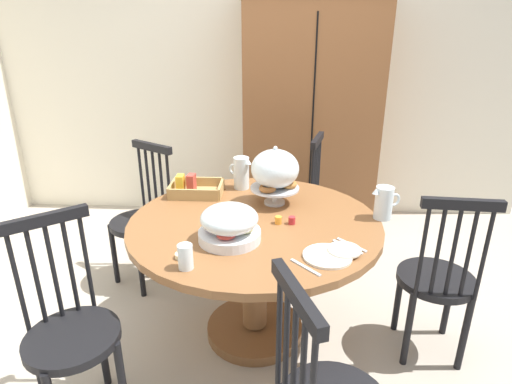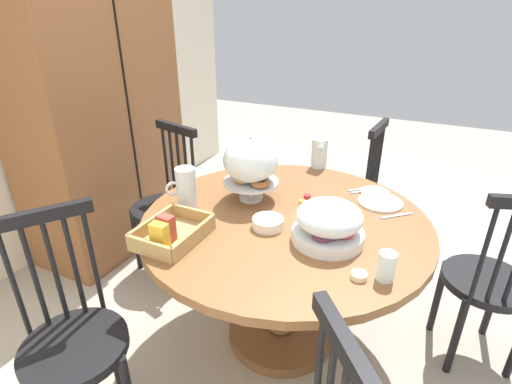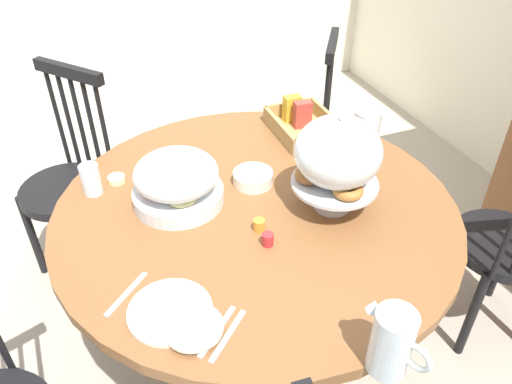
{
  "view_description": "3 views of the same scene",
  "coord_description": "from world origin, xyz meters",
  "px_view_note": "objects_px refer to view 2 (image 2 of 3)",
  "views": [
    {
      "loc": [
        0.11,
        -2.04,
        1.69
      ],
      "look_at": [
        -0.0,
        0.12,
        0.84
      ],
      "focal_mm": 29.3,
      "sensor_mm": 36.0,
      "label": 1
    },
    {
      "loc": [
        -1.48,
        -0.61,
        1.63
      ],
      "look_at": [
        -0.0,
        0.12,
        0.84
      ],
      "focal_mm": 27.3,
      "sensor_mm": 36.0,
      "label": 2
    },
    {
      "loc": [
        1.21,
        -0.51,
        1.75
      ],
      "look_at": [
        -0.0,
        -0.03,
        0.79
      ],
      "focal_mm": 34.66,
      "sensor_mm": 36.0,
      "label": 3
    }
  ],
  "objects_px": {
    "china_plate_large": "(380,202)",
    "windsor_chair_near_window": "(74,343)",
    "orange_juice_pitcher": "(319,154)",
    "butter_dish": "(359,276)",
    "wooden_armoire": "(98,112)",
    "windsor_chair_host_seat": "(166,207)",
    "pastry_stand_with_dome": "(251,163)",
    "cereal_bowl": "(268,223)",
    "dining_table": "(284,251)",
    "cereal_basket": "(171,233)",
    "milk_pitcher": "(186,190)",
    "drinking_glass": "(386,266)",
    "windsor_chair_facing_door": "(489,284)",
    "fruit_platter_covered": "(329,223)",
    "china_plate_small": "(375,192)",
    "windsor_chair_far_side": "(350,195)"
  },
  "relations": [
    {
      "from": "dining_table",
      "to": "cereal_bowl",
      "type": "relative_size",
      "value": 9.55
    },
    {
      "from": "pastry_stand_with_dome",
      "to": "china_plate_small",
      "type": "bearing_deg",
      "value": -60.13
    },
    {
      "from": "windsor_chair_host_seat",
      "to": "milk_pitcher",
      "type": "xyz_separation_m",
      "value": [
        -0.38,
        -0.46,
        0.38
      ]
    },
    {
      "from": "china_plate_small",
      "to": "cereal_bowl",
      "type": "relative_size",
      "value": 1.07
    },
    {
      "from": "windsor_chair_far_side",
      "to": "drinking_glass",
      "type": "xyz_separation_m",
      "value": [
        -1.23,
        -0.4,
        0.34
      ]
    },
    {
      "from": "cereal_bowl",
      "to": "wooden_armoire",
      "type": "bearing_deg",
      "value": 71.48
    },
    {
      "from": "china_plate_small",
      "to": "butter_dish",
      "type": "relative_size",
      "value": 2.5
    },
    {
      "from": "windsor_chair_facing_door",
      "to": "milk_pitcher",
      "type": "relative_size",
      "value": 4.82
    },
    {
      "from": "dining_table",
      "to": "windsor_chair_facing_door",
      "type": "relative_size",
      "value": 1.37
    },
    {
      "from": "drinking_glass",
      "to": "pastry_stand_with_dome",
      "type": "bearing_deg",
      "value": 63.14
    },
    {
      "from": "pastry_stand_with_dome",
      "to": "cereal_basket",
      "type": "distance_m",
      "value": 0.54
    },
    {
      "from": "windsor_chair_near_window",
      "to": "windsor_chair_host_seat",
      "type": "relative_size",
      "value": 1.0
    },
    {
      "from": "windsor_chair_near_window",
      "to": "milk_pitcher",
      "type": "relative_size",
      "value": 4.82
    },
    {
      "from": "windsor_chair_near_window",
      "to": "pastry_stand_with_dome",
      "type": "distance_m",
      "value": 1.07
    },
    {
      "from": "drinking_glass",
      "to": "cereal_basket",
      "type": "bearing_deg",
      "value": 98.61
    },
    {
      "from": "dining_table",
      "to": "pastry_stand_with_dome",
      "type": "distance_m",
      "value": 0.46
    },
    {
      "from": "china_plate_small",
      "to": "fruit_platter_covered",
      "type": "bearing_deg",
      "value": 169.69
    },
    {
      "from": "windsor_chair_host_seat",
      "to": "windsor_chair_facing_door",
      "type": "bearing_deg",
      "value": -88.74
    },
    {
      "from": "windsor_chair_near_window",
      "to": "dining_table",
      "type": "bearing_deg",
      "value": -34.26
    },
    {
      "from": "windsor_chair_facing_door",
      "to": "windsor_chair_far_side",
      "type": "distance_m",
      "value": 1.05
    },
    {
      "from": "windsor_chair_facing_door",
      "to": "cereal_bowl",
      "type": "relative_size",
      "value": 6.96
    },
    {
      "from": "wooden_armoire",
      "to": "china_plate_large",
      "type": "bearing_deg",
      "value": -91.22
    },
    {
      "from": "china_plate_large",
      "to": "fruit_platter_covered",
      "type": "bearing_deg",
      "value": 163.01
    },
    {
      "from": "dining_table",
      "to": "butter_dish",
      "type": "height_order",
      "value": "butter_dish"
    },
    {
      "from": "wooden_armoire",
      "to": "fruit_platter_covered",
      "type": "bearing_deg",
      "value": -105.54
    },
    {
      "from": "pastry_stand_with_dome",
      "to": "butter_dish",
      "type": "xyz_separation_m",
      "value": [
        -0.4,
        -0.64,
        -0.19
      ]
    },
    {
      "from": "dining_table",
      "to": "milk_pitcher",
      "type": "distance_m",
      "value": 0.56
    },
    {
      "from": "cereal_basket",
      "to": "china_plate_large",
      "type": "relative_size",
      "value": 1.44
    },
    {
      "from": "orange_juice_pitcher",
      "to": "china_plate_large",
      "type": "relative_size",
      "value": 0.81
    },
    {
      "from": "wooden_armoire",
      "to": "windsor_chair_near_window",
      "type": "bearing_deg",
      "value": -140.18
    },
    {
      "from": "china_plate_large",
      "to": "windsor_chair_near_window",
      "type": "bearing_deg",
      "value": 141.29
    },
    {
      "from": "windsor_chair_facing_door",
      "to": "pastry_stand_with_dome",
      "type": "height_order",
      "value": "pastry_stand_with_dome"
    },
    {
      "from": "milk_pitcher",
      "to": "windsor_chair_facing_door",
      "type": "bearing_deg",
      "value": -73.32
    },
    {
      "from": "fruit_platter_covered",
      "to": "windsor_chair_near_window",
      "type": "bearing_deg",
      "value": 131.66
    },
    {
      "from": "drinking_glass",
      "to": "fruit_platter_covered",
      "type": "bearing_deg",
      "value": 58.95
    },
    {
      "from": "fruit_platter_covered",
      "to": "butter_dish",
      "type": "bearing_deg",
      "value": -137.57
    },
    {
      "from": "wooden_armoire",
      "to": "windsor_chair_facing_door",
      "type": "bearing_deg",
      "value": -91.84
    },
    {
      "from": "milk_pitcher",
      "to": "china_plate_large",
      "type": "xyz_separation_m",
      "value": [
        0.45,
        -0.84,
        -0.09
      ]
    },
    {
      "from": "pastry_stand_with_dome",
      "to": "butter_dish",
      "type": "relative_size",
      "value": 5.73
    },
    {
      "from": "windsor_chair_near_window",
      "to": "china_plate_small",
      "type": "xyz_separation_m",
      "value": [
        1.23,
        -0.88,
        0.3
      ]
    },
    {
      "from": "orange_juice_pitcher",
      "to": "butter_dish",
      "type": "distance_m",
      "value": 1.09
    },
    {
      "from": "cereal_bowl",
      "to": "butter_dish",
      "type": "distance_m",
      "value": 0.48
    },
    {
      "from": "wooden_armoire",
      "to": "milk_pitcher",
      "type": "xyz_separation_m",
      "value": [
        -0.5,
        -1.06,
        -0.15
      ]
    },
    {
      "from": "windsor_chair_host_seat",
      "to": "pastry_stand_with_dome",
      "type": "height_order",
      "value": "pastry_stand_with_dome"
    },
    {
      "from": "cereal_basket",
      "to": "drinking_glass",
      "type": "distance_m",
      "value": 0.86
    },
    {
      "from": "drinking_glass",
      "to": "butter_dish",
      "type": "xyz_separation_m",
      "value": [
        -0.04,
        0.08,
        -0.04
      ]
    },
    {
      "from": "windsor_chair_host_seat",
      "to": "windsor_chair_near_window",
      "type": "bearing_deg",
      "value": -160.1
    },
    {
      "from": "windsor_chair_near_window",
      "to": "butter_dish",
      "type": "relative_size",
      "value": 16.25
    },
    {
      "from": "milk_pitcher",
      "to": "drinking_glass",
      "type": "relative_size",
      "value": 1.84
    },
    {
      "from": "cereal_basket",
      "to": "drinking_glass",
      "type": "xyz_separation_m",
      "value": [
        0.13,
        -0.85,
        0.02
      ]
    }
  ]
}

